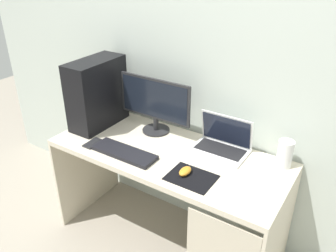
{
  "coord_description": "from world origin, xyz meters",
  "views": [
    {
      "loc": [
        1.0,
        -1.55,
        1.89
      ],
      "look_at": [
        0.0,
        0.0,
        0.92
      ],
      "focal_mm": 37.21,
      "sensor_mm": 36.0,
      "label": 1
    }
  ],
  "objects_px": {
    "laptop": "(222,144)",
    "keyboard": "(124,153)",
    "speaker": "(285,154)",
    "cell_phone": "(93,143)",
    "monitor": "(155,104)",
    "pc_tower": "(97,93)",
    "mouse_left": "(185,171)"
  },
  "relations": [
    {
      "from": "monitor",
      "to": "keyboard",
      "type": "height_order",
      "value": "monitor"
    },
    {
      "from": "cell_phone",
      "to": "monitor",
      "type": "bearing_deg",
      "value": 56.24
    },
    {
      "from": "speaker",
      "to": "mouse_left",
      "type": "xyz_separation_m",
      "value": [
        -0.43,
        -0.38,
        -0.06
      ]
    },
    {
      "from": "monitor",
      "to": "mouse_left",
      "type": "xyz_separation_m",
      "value": [
        0.43,
        -0.33,
        -0.19
      ]
    },
    {
      "from": "speaker",
      "to": "cell_phone",
      "type": "distance_m",
      "value": 1.18
    },
    {
      "from": "mouse_left",
      "to": "monitor",
      "type": "bearing_deg",
      "value": 142.74
    },
    {
      "from": "monitor",
      "to": "laptop",
      "type": "relative_size",
      "value": 1.57
    },
    {
      "from": "laptop",
      "to": "keyboard",
      "type": "height_order",
      "value": "laptop"
    },
    {
      "from": "monitor",
      "to": "pc_tower",
      "type": "bearing_deg",
      "value": -163.04
    },
    {
      "from": "mouse_left",
      "to": "cell_phone",
      "type": "bearing_deg",
      "value": -177.15
    },
    {
      "from": "speaker",
      "to": "cell_phone",
      "type": "height_order",
      "value": "speaker"
    },
    {
      "from": "laptop",
      "to": "cell_phone",
      "type": "distance_m",
      "value": 0.82
    },
    {
      "from": "speaker",
      "to": "mouse_left",
      "type": "distance_m",
      "value": 0.58
    },
    {
      "from": "pc_tower",
      "to": "keyboard",
      "type": "height_order",
      "value": "pc_tower"
    },
    {
      "from": "laptop",
      "to": "monitor",
      "type": "bearing_deg",
      "value": -177.48
    },
    {
      "from": "keyboard",
      "to": "pc_tower",
      "type": "bearing_deg",
      "value": 151.11
    },
    {
      "from": "cell_phone",
      "to": "speaker",
      "type": "bearing_deg",
      "value": 20.73
    },
    {
      "from": "laptop",
      "to": "pc_tower",
      "type": "bearing_deg",
      "value": -170.82
    },
    {
      "from": "speaker",
      "to": "keyboard",
      "type": "bearing_deg",
      "value": -154.69
    },
    {
      "from": "keyboard",
      "to": "cell_phone",
      "type": "bearing_deg",
      "value": -176.93
    },
    {
      "from": "monitor",
      "to": "cell_phone",
      "type": "relative_size",
      "value": 4.1
    },
    {
      "from": "mouse_left",
      "to": "pc_tower",
      "type": "bearing_deg",
      "value": 166.11
    },
    {
      "from": "monitor",
      "to": "speaker",
      "type": "relative_size",
      "value": 3.25
    },
    {
      "from": "monitor",
      "to": "cell_phone",
      "type": "distance_m",
      "value": 0.48
    },
    {
      "from": "pc_tower",
      "to": "cell_phone",
      "type": "bearing_deg",
      "value": -56.36
    },
    {
      "from": "laptop",
      "to": "mouse_left",
      "type": "bearing_deg",
      "value": -99.38
    },
    {
      "from": "monitor",
      "to": "cell_phone",
      "type": "height_order",
      "value": "monitor"
    },
    {
      "from": "laptop",
      "to": "speaker",
      "type": "distance_m",
      "value": 0.38
    },
    {
      "from": "laptop",
      "to": "speaker",
      "type": "bearing_deg",
      "value": 5.56
    },
    {
      "from": "keyboard",
      "to": "mouse_left",
      "type": "height_order",
      "value": "mouse_left"
    },
    {
      "from": "speaker",
      "to": "mouse_left",
      "type": "relative_size",
      "value": 1.71
    },
    {
      "from": "monitor",
      "to": "cell_phone",
      "type": "bearing_deg",
      "value": -123.76
    }
  ]
}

